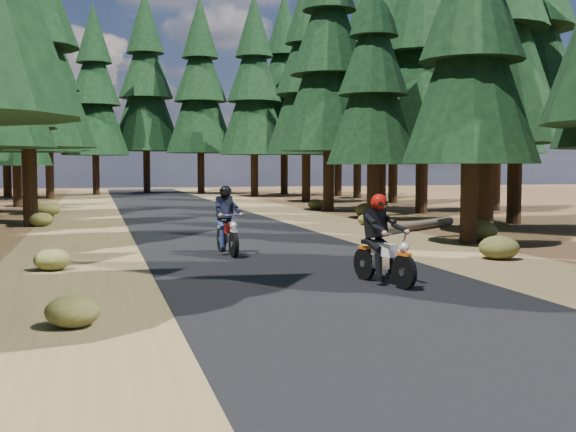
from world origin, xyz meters
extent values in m
plane|color=#432C18|center=(0.00, 0.00, 0.00)|extent=(120.00, 120.00, 0.00)
cube|color=black|center=(0.00, 5.00, 0.01)|extent=(6.00, 100.00, 0.01)
cube|color=brown|center=(-4.60, 5.00, 0.00)|extent=(3.20, 100.00, 0.01)
cube|color=brown|center=(4.60, 5.00, 0.00)|extent=(3.20, 100.00, 0.01)
cylinder|color=black|center=(6.06, 4.48, 2.26)|extent=(0.48, 0.48, 4.52)
cone|color=black|center=(6.06, 4.48, 5.08)|extent=(3.84, 3.84, 5.65)
cylinder|color=black|center=(8.28, 7.39, 2.92)|extent=(0.53, 0.53, 5.84)
cone|color=black|center=(8.28, 7.39, 6.57)|extent=(4.96, 4.96, 7.30)
cylinder|color=black|center=(11.21, 10.34, 3.22)|extent=(0.56, 0.56, 6.43)
cone|color=black|center=(11.21, 10.34, 7.24)|extent=(5.47, 5.47, 8.04)
cylinder|color=black|center=(-6.35, 13.89, 2.86)|extent=(0.53, 0.53, 5.72)
cone|color=black|center=(-6.35, 13.89, 6.43)|extent=(4.86, 4.86, 7.15)
cylinder|color=black|center=(6.98, 14.07, 2.25)|extent=(0.48, 0.48, 4.51)
cone|color=black|center=(6.98, 14.07, 5.07)|extent=(3.83, 3.83, 5.64)
cone|color=black|center=(6.98, 14.07, 7.10)|extent=(2.93, 2.93, 4.06)
cylinder|color=black|center=(10.48, 16.81, 3.24)|extent=(0.56, 0.56, 6.47)
cone|color=black|center=(10.48, 16.81, 7.28)|extent=(5.50, 5.50, 8.09)
cylinder|color=black|center=(-7.00, 20.76, 2.82)|extent=(0.53, 0.53, 5.64)
cone|color=black|center=(-7.00, 20.76, 6.34)|extent=(4.79, 4.79, 7.05)
cone|color=black|center=(-7.00, 20.76, 8.88)|extent=(3.67, 3.67, 5.08)
cylinder|color=black|center=(6.93, 19.74, 2.91)|extent=(0.53, 0.53, 5.83)
cone|color=black|center=(6.93, 19.74, 6.56)|extent=(4.95, 4.95, 7.29)
cone|color=black|center=(6.93, 19.74, 9.18)|extent=(3.79, 3.79, 5.25)
cylinder|color=black|center=(11.52, 24.15, 2.31)|extent=(0.48, 0.48, 4.61)
cone|color=black|center=(11.52, 24.15, 5.19)|extent=(3.92, 3.92, 5.77)
cone|color=black|center=(11.52, 24.15, 7.27)|extent=(3.00, 3.00, 4.15)
cone|color=black|center=(11.52, 24.15, 9.34)|extent=(2.08, 2.08, 3.46)
cylinder|color=black|center=(-8.12, 27.46, 2.21)|extent=(0.48, 0.48, 4.42)
cone|color=black|center=(-8.12, 27.46, 4.97)|extent=(3.76, 3.76, 5.52)
cone|color=black|center=(-8.12, 27.46, 6.96)|extent=(2.87, 2.87, 3.98)
cone|color=black|center=(-8.12, 27.46, 8.95)|extent=(1.99, 1.99, 3.31)
cylinder|color=black|center=(8.34, 28.41, 2.88)|extent=(0.53, 0.53, 5.76)
cone|color=black|center=(8.34, 28.41, 6.48)|extent=(4.90, 4.90, 7.21)
cone|color=black|center=(8.34, 28.41, 9.08)|extent=(3.75, 3.75, 5.19)
cone|color=black|center=(8.34, 28.41, 11.67)|extent=(2.59, 2.59, 4.32)
cylinder|color=black|center=(13.03, 32.09, 2.83)|extent=(0.53, 0.53, 5.66)
cone|color=black|center=(13.03, 32.09, 6.37)|extent=(4.81, 4.81, 7.07)
cone|color=black|center=(13.03, 32.09, 8.91)|extent=(3.68, 3.68, 5.09)
cone|color=black|center=(13.03, 32.09, 11.46)|extent=(2.55, 2.55, 4.24)
cylinder|color=black|center=(13.00, 26.00, 3.00)|extent=(0.54, 0.54, 6.00)
cone|color=black|center=(13.00, 26.00, 6.75)|extent=(5.10, 5.10, 7.50)
cone|color=black|center=(13.00, 26.00, 9.45)|extent=(3.90, 3.90, 5.40)
cylinder|color=black|center=(15.00, 18.00, 2.80)|extent=(0.52, 0.52, 5.60)
cone|color=black|center=(15.00, 18.00, 6.30)|extent=(4.76, 4.76, 7.00)
cone|color=black|center=(15.00, 18.00, 8.82)|extent=(3.64, 3.64, 5.04)
cylinder|color=black|center=(-7.00, 37.00, 3.20)|extent=(0.56, 0.56, 6.40)
cone|color=black|center=(-7.00, 37.00, 7.20)|extent=(5.44, 5.44, 8.00)
cone|color=black|center=(-7.00, 37.00, 10.08)|extent=(4.16, 4.16, 5.76)
cone|color=black|center=(-7.00, 37.00, 12.96)|extent=(2.88, 2.88, 4.80)
cylinder|color=black|center=(7.00, 37.00, 3.00)|extent=(0.54, 0.54, 6.00)
cone|color=black|center=(7.00, 37.00, 6.75)|extent=(5.10, 5.10, 7.50)
cone|color=black|center=(7.00, 37.00, 9.45)|extent=(3.90, 3.90, 5.40)
cone|color=black|center=(7.00, 37.00, 12.15)|extent=(2.70, 2.70, 4.50)
cylinder|color=black|center=(-10.00, 40.00, 3.40)|extent=(0.57, 0.57, 6.80)
cone|color=black|center=(-10.00, 40.00, 7.65)|extent=(5.78, 5.78, 8.50)
cone|color=black|center=(-10.00, 40.00, 10.71)|extent=(4.42, 4.42, 6.12)
cylinder|color=black|center=(10.00, 40.00, 3.20)|extent=(0.56, 0.56, 6.40)
cone|color=black|center=(10.00, 40.00, 7.20)|extent=(5.44, 5.44, 8.00)
cone|color=black|center=(10.00, 40.00, 10.08)|extent=(4.16, 4.16, 5.76)
cone|color=black|center=(10.00, 40.00, 12.96)|extent=(2.88, 2.88, 4.80)
cylinder|color=black|center=(-4.00, 43.00, 3.00)|extent=(0.54, 0.54, 6.00)
cone|color=black|center=(-4.00, 43.00, 6.75)|extent=(5.10, 5.10, 7.50)
cone|color=black|center=(-4.00, 43.00, 9.45)|extent=(3.90, 3.90, 5.40)
cone|color=black|center=(-4.00, 43.00, 12.15)|extent=(2.70, 2.70, 4.50)
cylinder|color=black|center=(4.00, 43.00, 3.20)|extent=(0.56, 0.56, 6.40)
cone|color=black|center=(4.00, 43.00, 7.20)|extent=(5.44, 5.44, 8.00)
cone|color=black|center=(4.00, 43.00, 10.08)|extent=(4.16, 4.16, 5.76)
cone|color=black|center=(4.00, 43.00, 12.96)|extent=(2.88, 2.88, 4.80)
cylinder|color=black|center=(0.00, 46.00, 3.40)|extent=(0.57, 0.57, 6.80)
cone|color=black|center=(0.00, 46.00, 7.65)|extent=(5.78, 5.78, 8.50)
cone|color=black|center=(0.00, 46.00, 10.71)|extent=(4.42, 4.42, 6.12)
cone|color=black|center=(0.00, 46.00, 13.77)|extent=(3.06, 3.06, 5.10)
cylinder|color=black|center=(13.00, 36.00, 3.00)|extent=(0.54, 0.54, 6.00)
cone|color=black|center=(13.00, 36.00, 6.75)|extent=(5.10, 5.10, 7.50)
cone|color=black|center=(13.00, 36.00, 9.45)|extent=(3.90, 3.90, 5.40)
cone|color=black|center=(13.00, 36.00, 12.15)|extent=(2.70, 2.70, 4.50)
cylinder|color=#4C4233|center=(6.32, 8.66, 0.16)|extent=(4.68, 3.70, 0.32)
ellipsoid|color=#474C1E|center=(5.07, 1.26, 0.28)|extent=(0.94, 0.94, 0.56)
ellipsoid|color=#474C1E|center=(6.75, 5.09, 0.31)|extent=(1.03, 1.03, 0.62)
ellipsoid|color=#474C1E|center=(-6.14, 18.80, 0.34)|extent=(1.15, 1.15, 0.69)
ellipsoid|color=#474C1E|center=(5.62, 11.21, 0.21)|extent=(0.70, 0.70, 0.42)
ellipsoid|color=#474C1E|center=(-4.98, 2.08, 0.23)|extent=(0.76, 0.76, 0.46)
ellipsoid|color=#474C1E|center=(-4.40, -3.59, 0.22)|extent=(0.74, 0.74, 0.45)
ellipsoid|color=#474C1E|center=(6.64, 20.77, 0.26)|extent=(0.87, 0.87, 0.52)
ellipsoid|color=#474C1E|center=(7.06, 14.89, 0.31)|extent=(1.04, 1.04, 0.62)
ellipsoid|color=#474C1E|center=(-5.99, 13.72, 0.25)|extent=(0.85, 0.85, 0.51)
cube|color=black|center=(1.04, -1.43, 1.14)|extent=(0.42, 0.31, 0.54)
sphere|color=#A80E06|center=(1.04, -1.43, 1.53)|extent=(0.36, 0.36, 0.30)
cube|color=black|center=(-0.95, 3.76, 1.15)|extent=(0.40, 0.26, 0.55)
sphere|color=black|center=(-0.95, 3.76, 1.56)|extent=(0.33, 0.33, 0.31)
camera|label=1|loc=(-4.07, -13.72, 2.20)|focal=45.00mm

